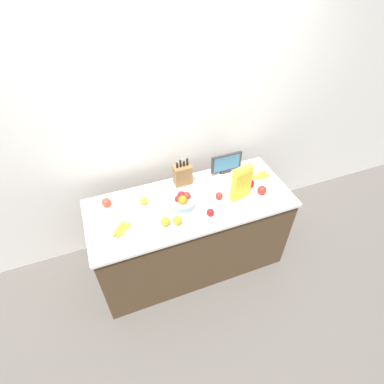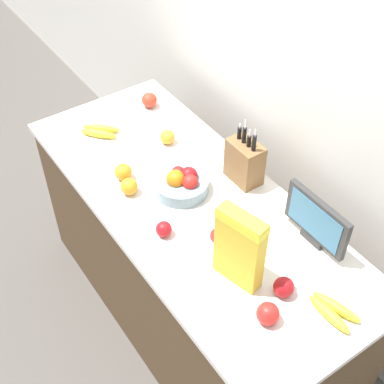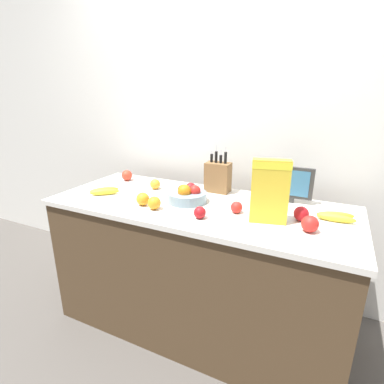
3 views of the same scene
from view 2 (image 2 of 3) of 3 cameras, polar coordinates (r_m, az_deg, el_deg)
ground_plane at (r=2.93m, az=-0.10°, el=-12.93°), size 14.00×14.00×0.00m
wall_back at (r=2.30m, az=12.14°, el=12.78°), size 9.00×0.06×2.60m
counter at (r=2.58m, az=-0.11°, el=-7.67°), size 1.79×0.73×0.87m
knife_block at (r=2.30m, az=5.62°, el=3.28°), size 0.16×0.10×0.31m
small_monitor at (r=2.07m, az=13.11°, el=-2.98°), size 0.30×0.03×0.22m
cereal_box at (r=1.86m, az=5.11°, el=-5.75°), size 0.19×0.10×0.32m
fruit_bowl at (r=2.27m, az=-1.10°, el=0.98°), size 0.23×0.23×0.11m
banana_bunch_left at (r=1.95m, az=14.78°, el=-12.13°), size 0.19×0.11×0.04m
banana_bunch_right at (r=2.62m, az=-9.79°, el=6.43°), size 0.19×0.18×0.04m
apple_middle at (r=1.87m, az=8.09°, el=-12.73°), size 0.08×0.08×0.08m
apple_front at (r=2.10m, az=-3.03°, el=-3.97°), size 0.06×0.06×0.06m
apple_near_bananas at (r=2.77m, az=-4.57°, el=9.75°), size 0.08×0.08×0.08m
apple_leftmost at (r=2.08m, az=2.81°, el=-4.68°), size 0.07×0.07×0.07m
apple_rightmost at (r=1.94m, az=9.66°, el=-10.03°), size 0.08×0.08×0.08m
orange_front_left at (r=2.28m, az=-6.72°, el=0.58°), size 0.07×0.07×0.07m
orange_near_bowl at (r=2.35m, az=-7.34°, el=2.12°), size 0.08×0.08×0.08m
orange_by_cereal at (r=2.52m, az=-2.64°, el=5.89°), size 0.07×0.07×0.07m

